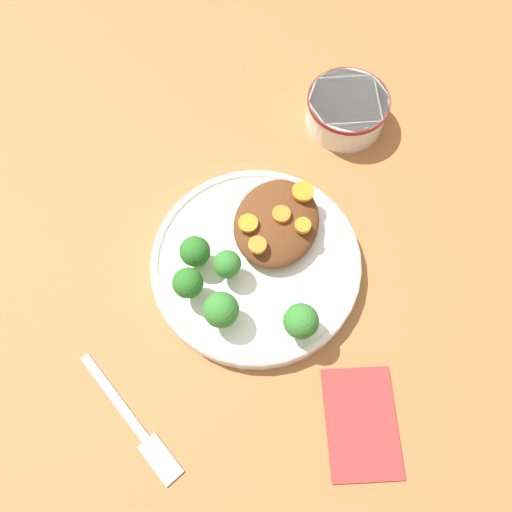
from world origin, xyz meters
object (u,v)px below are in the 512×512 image
plate (256,263)px  fork (137,428)px  dip_bowl (347,109)px  napkin (362,423)px

plate → fork: bearing=-15.9°
dip_bowl → napkin: 0.42m
plate → napkin: 0.22m
napkin → fork: bearing=-70.4°
fork → plate: bearing=104.5°
fork → napkin: (-0.08, 0.24, 0.00)m
plate → dip_bowl: size_ratio=2.30×
fork → napkin: size_ratio=1.13×
napkin → dip_bowl: bearing=-162.8°
fork → napkin: bearing=50.1°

